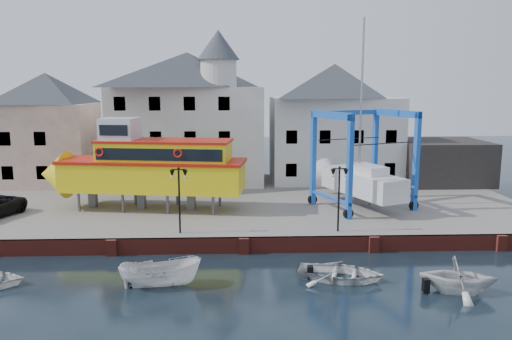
{
  "coord_description": "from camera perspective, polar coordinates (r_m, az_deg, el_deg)",
  "views": [
    {
      "loc": [
        -0.37,
        -29.22,
        10.17
      ],
      "look_at": [
        1.0,
        7.0,
        4.0
      ],
      "focal_mm": 35.0,
      "sensor_mm": 36.0,
      "label": 1
    }
  ],
  "objects": [
    {
      "name": "building_white_main",
      "position": [
        47.91,
        -7.6,
        6.19
      ],
      "size": [
        14.0,
        8.3,
        14.0
      ],
      "color": "silver",
      "rests_on": "hardstanding"
    },
    {
      "name": "lamp_post_left",
      "position": [
        31.22,
        -8.81,
        -1.53
      ],
      "size": [
        1.12,
        0.32,
        4.2
      ],
      "color": "black",
      "rests_on": "hardstanding"
    },
    {
      "name": "building_white_right",
      "position": [
        49.25,
        8.85,
        5.39
      ],
      "size": [
        12.0,
        8.0,
        11.2
      ],
      "color": "silver",
      "rests_on": "hardstanding"
    },
    {
      "name": "motorboat_b",
      "position": [
        27.47,
        9.57,
        -12.21
      ],
      "size": [
        5.28,
        4.41,
        0.94
      ],
      "primitive_type": "imported",
      "rotation": [
        0.0,
        0.0,
        1.28
      ],
      "color": "silver",
      "rests_on": "ground"
    },
    {
      "name": "lamp_post_right",
      "position": [
        31.65,
        9.49,
        -1.39
      ],
      "size": [
        1.12,
        0.32,
        4.2
      ],
      "color": "black",
      "rests_on": "hardstanding"
    },
    {
      "name": "tour_boat",
      "position": [
        38.05,
        -13.03,
        0.39
      ],
      "size": [
        15.98,
        5.9,
        6.8
      ],
      "rotation": [
        0.0,
        0.0,
        -0.14
      ],
      "color": "#59595E",
      "rests_on": "hardstanding"
    },
    {
      "name": "quay_wall",
      "position": [
        30.88,
        -1.39,
        -8.59
      ],
      "size": [
        44.0,
        0.47,
        1.0
      ],
      "color": "maroon",
      "rests_on": "ground"
    },
    {
      "name": "shed_dark",
      "position": [
        50.62,
        20.36,
        0.91
      ],
      "size": [
        8.0,
        7.0,
        4.0
      ],
      "primitive_type": "cube",
      "color": "black",
      "rests_on": "hardstanding"
    },
    {
      "name": "ground",
      "position": [
        30.94,
        -1.38,
        -9.53
      ],
      "size": [
        140.0,
        140.0,
        0.0
      ],
      "primitive_type": "plane",
      "color": "#16232D",
      "rests_on": "ground"
    },
    {
      "name": "travel_lift",
      "position": [
        39.18,
        11.36,
        -0.56
      ],
      "size": [
        8.01,
        9.52,
        14.07
      ],
      "rotation": [
        0.0,
        0.0,
        0.39
      ],
      "color": "#1D42B7",
      "rests_on": "hardstanding"
    },
    {
      "name": "motorboat_a",
      "position": [
        26.67,
        -10.81,
        -12.94
      ],
      "size": [
        4.32,
        2.01,
        1.61
      ],
      "primitive_type": "imported",
      "rotation": [
        0.0,
        0.0,
        1.68
      ],
      "color": "silver",
      "rests_on": "ground"
    },
    {
      "name": "hardstanding",
      "position": [
        41.37,
        -1.6,
        -3.86
      ],
      "size": [
        44.0,
        22.0,
        1.0
      ],
      "primitive_type": "cube",
      "color": "slate",
      "rests_on": "ground"
    },
    {
      "name": "building_pink",
      "position": [
        50.56,
        -22.64,
        4.36
      ],
      "size": [
        8.0,
        7.0,
        10.3
      ],
      "color": "tan",
      "rests_on": "hardstanding"
    },
    {
      "name": "motorboat_c",
      "position": [
        27.41,
        22.0,
        -12.86
      ],
      "size": [
        4.33,
        3.95,
        1.95
      ],
      "primitive_type": "imported",
      "rotation": [
        0.0,
        0.0,
        1.34
      ],
      "color": "silver",
      "rests_on": "ground"
    }
  ]
}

